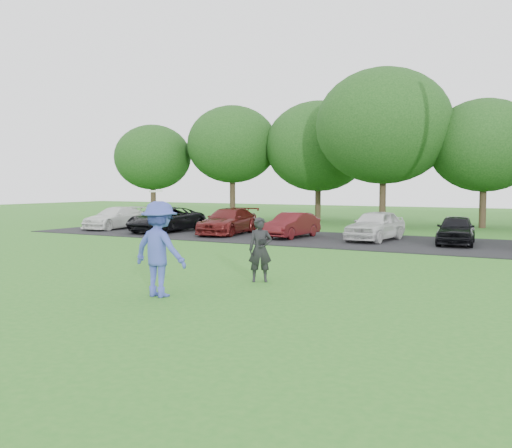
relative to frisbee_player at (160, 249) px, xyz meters
The scene contains 6 objects.
ground 1.05m from the frisbee_player, ahead, with size 100.00×100.00×0.00m, color #297120.
parking_lot 13.02m from the frisbee_player, 88.44° to the left, with size 32.00×6.50×0.03m, color black.
frisbee_player is the anchor object (origin of this frame).
camera_bystander 2.75m from the frisbee_player, 69.10° to the left, with size 0.67×0.61×1.54m.
parked_cars 12.93m from the frisbee_player, 93.09° to the left, with size 28.50×4.80×1.24m.
tree_row 23.15m from the frisbee_player, 85.31° to the left, with size 42.39×9.85×8.64m.
Camera 1 is at (7.01, -9.24, 2.32)m, focal length 40.00 mm.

